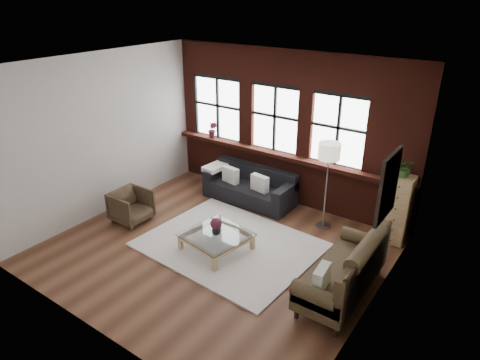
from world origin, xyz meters
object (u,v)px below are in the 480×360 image
Objects in this scene: vintage_settee at (343,265)px; armchair at (131,206)px; vase at (216,230)px; drawer_chest at (398,210)px; dark_sofa at (249,186)px; floor_lamp at (327,183)px; coffee_table at (216,242)px.

armchair is (-4.30, -0.27, -0.20)m from vintage_settee.
drawer_chest is (2.46, 2.13, 0.22)m from vase.
armchair is 0.54× the size of drawer_chest.
dark_sofa is 2.50m from armchair.
armchair is at bearing -124.74° from dark_sofa.
floor_lamp is (-1.08, 1.70, 0.42)m from vintage_settee.
floor_lamp is at bearing -2.79° from dark_sofa.
armchair reaches higher than coffee_table.
dark_sofa is 3.09m from drawer_chest.
armchair is 0.37× the size of floor_lamp.
coffee_table is at bearing -176.19° from vintage_settee.
vase is at bearing -139.11° from drawer_chest.
vase is at bearing -120.96° from coffee_table.
dark_sofa is 2.04m from coffee_table.
coffee_table is at bearing -122.58° from floor_lamp.
vase is at bearing -72.46° from dark_sofa.
coffee_table is at bearing -139.11° from drawer_chest.
dark_sofa is 11.57× the size of vase.
dark_sofa is at bearing -176.32° from drawer_chest.
vintage_settee is 2.05m from floor_lamp.
drawer_chest is (2.46, 2.13, 0.48)m from coffee_table.
vintage_settee is (2.87, -1.78, 0.16)m from dark_sofa.
vintage_settee is 1.99m from drawer_chest.
floor_lamp is (-1.28, -0.28, 0.29)m from drawer_chest.
drawer_chest is (3.07, 0.20, 0.28)m from dark_sofa.
vintage_settee is 11.33× the size of vase.
armchair is 2.04m from vase.
floor_lamp reaches higher than vintage_settee.
floor_lamp is (1.79, -0.09, 0.57)m from dark_sofa.
floor_lamp reaches higher than drawer_chest.
vintage_settee is 2.77× the size of armchair.
floor_lamp is at bearing 57.42° from vase.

